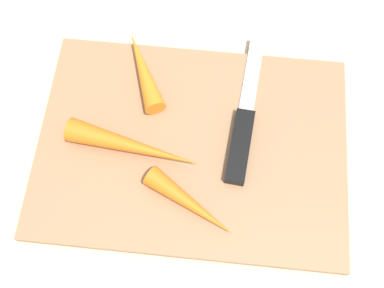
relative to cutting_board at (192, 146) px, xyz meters
The scene contains 6 objects.
ground_plane 0.01m from the cutting_board, ahead, with size 1.40×1.40×0.00m, color #C6B793.
cutting_board is the anchor object (origin of this frame).
knife 0.06m from the cutting_board, 13.21° to the left, with size 0.04×0.20×0.01m.
carrot_longest 0.07m from the cutting_board, 166.64° to the right, with size 0.03×0.03×0.16m, color orange.
carrot_shortest 0.11m from the cutting_board, 128.79° to the left, with size 0.03×0.03×0.11m, color orange.
carrot_medium 0.08m from the cutting_board, 85.42° to the right, with size 0.02×0.02×0.11m, color orange.
Camera 1 is at (0.02, -0.20, 0.51)m, focal length 43.39 mm.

